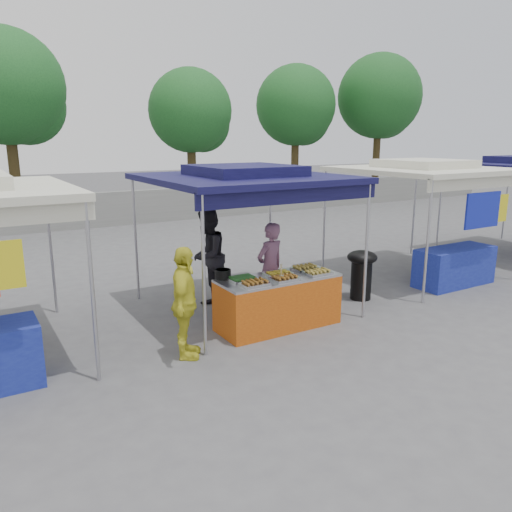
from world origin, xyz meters
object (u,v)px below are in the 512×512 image
cooking_pot (223,274)px  vendor_woman (270,268)px  helper_man (208,256)px  vendor_table (278,302)px  wok_burner (362,270)px  customer_person (185,303)px

cooking_pot → vendor_woman: vendor_woman is taller
vendor_woman → helper_man: helper_man is taller
vendor_table → wok_burner: wok_burner is taller
wok_burner → helper_man: 2.94m
vendor_table → cooking_pot: (-0.82, 0.36, 0.50)m
vendor_table → wok_burner: 2.21m
vendor_table → customer_person: 1.83m
vendor_table → customer_person: (-1.76, -0.32, 0.37)m
helper_man → customer_person: size_ratio=1.11×
vendor_table → cooking_pot: 1.02m
vendor_table → wok_burner: (2.17, 0.40, 0.14)m
helper_man → customer_person: (-1.35, -2.09, -0.09)m
wok_burner → cooking_pot: bearing=164.2°
vendor_table → vendor_woman: 0.82m
wok_burner → customer_person: bearing=173.7°
cooking_pot → customer_person: (-0.94, -0.67, -0.13)m
helper_man → vendor_table: bearing=60.7°
cooking_pot → wok_burner: size_ratio=0.27×
vendor_woman → customer_person: size_ratio=1.01×
helper_man → vendor_woman: bearing=79.4°
vendor_woman → wok_burner: bearing=158.5°
vendor_table → helper_man: size_ratio=1.13×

